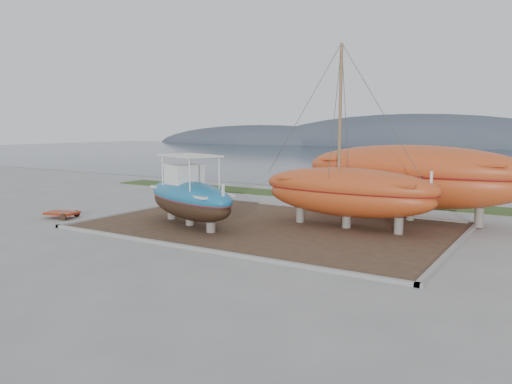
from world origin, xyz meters
The scene contains 11 objects.
ground centered at (0.00, 0.00, 0.00)m, with size 140.00×140.00×0.00m, color gray.
dirt_patch centered at (0.00, 4.00, 0.03)m, with size 18.00×12.00×0.06m, color #422D1E.
curb_frame centered at (0.00, 4.00, 0.07)m, with size 18.60×12.60×0.15m, color gray, non-canonical shape.
grass_strip centered at (0.00, 15.50, 0.04)m, with size 44.00×3.00×0.08m, color #284219.
sea centered at (0.00, 70.00, 0.00)m, with size 260.00×100.00×0.04m, color #192933, non-canonical shape.
mountain_ridge centered at (0.00, 125.00, 0.00)m, with size 200.00×36.00×20.00m, color #333D49, non-canonical shape.
blue_caique centered at (-3.60, 1.82, 1.90)m, with size 7.62×2.38×3.67m, color #186996, non-canonical shape.
white_dinghy centered at (-6.75, 6.40, 0.71)m, with size 4.30×1.61×1.29m, color white, non-canonical shape.
orange_sailboat centered at (3.60, 5.52, 4.66)m, with size 9.33×2.75×9.19m, color #B2441B, non-canonical shape.
orange_bare_hull centered at (5.77, 9.35, 2.07)m, with size 12.26×3.68×4.02m, color #B2441B, non-canonical shape.
red_trailer centered at (-11.25, -0.27, 0.18)m, with size 2.60×1.30×0.37m, color #9E2D11, non-canonical shape.
Camera 1 is at (12.95, -18.08, 5.12)m, focal length 35.00 mm.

